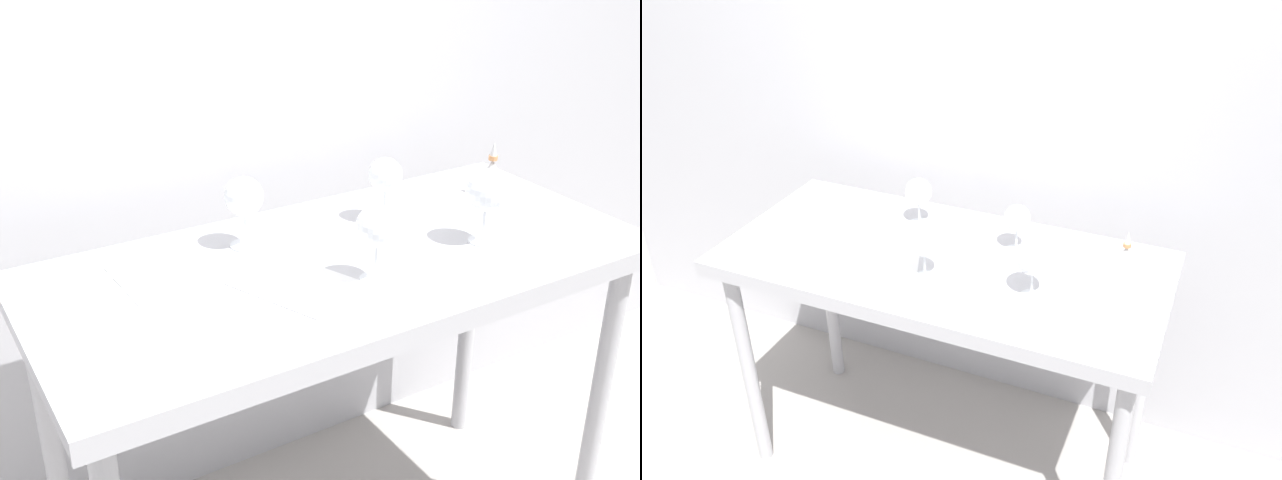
{
  "view_description": "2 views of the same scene",
  "coord_description": "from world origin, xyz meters",
  "views": [
    {
      "loc": [
        -0.87,
        -1.35,
        1.69
      ],
      "look_at": [
        -0.04,
        0.03,
        0.94
      ],
      "focal_mm": 44.7,
      "sensor_mm": 36.0,
      "label": 1
    },
    {
      "loc": [
        0.75,
        -1.63,
        2.01
      ],
      "look_at": [
        0.07,
        -0.01,
        0.98
      ],
      "focal_mm": 37.74,
      "sensor_mm": 36.0,
      "label": 2
    }
  ],
  "objects": [
    {
      "name": "wine_glass_far_left",
      "position": [
        -0.16,
        0.16,
        1.02
      ],
      "size": [
        0.09,
        0.09,
        0.17
      ],
      "color": "white",
      "rests_on": "steel_counter"
    },
    {
      "name": "back_wall",
      "position": [
        0.0,
        0.49,
        1.3
      ],
      "size": [
        3.8,
        0.04,
        2.6
      ],
      "primitive_type": "cube",
      "color": "#B3B3B8",
      "rests_on": "ground_plane"
    },
    {
      "name": "tasting_sheet_lower",
      "position": [
        -0.16,
        -0.06,
        0.9
      ],
      "size": [
        0.27,
        0.32,
        0.0
      ],
      "primitive_type": "cube",
      "rotation": [
        0.0,
        0.0,
        0.38
      ],
      "color": "white",
      "rests_on": "steel_counter"
    },
    {
      "name": "decanter_funnel",
      "position": [
        0.54,
        0.11,
        0.95
      ],
      "size": [
        0.12,
        0.12,
        0.15
      ],
      "color": "#B9B9B9",
      "rests_on": "steel_counter"
    },
    {
      "name": "wine_glass_near_right",
      "position": [
        0.32,
        -0.1,
        1.03
      ],
      "size": [
        0.1,
        0.1,
        0.18
      ],
      "color": "white",
      "rests_on": "steel_counter"
    },
    {
      "name": "tasting_sheet_upper",
      "position": [
        -0.39,
        0.14,
        0.9
      ],
      "size": [
        0.17,
        0.25,
        0.0
      ],
      "primitive_type": "cube",
      "rotation": [
        0.0,
        0.0,
        0.05
      ],
      "color": "white",
      "rests_on": "steel_counter"
    },
    {
      "name": "wine_glass_near_center",
      "position": [
        0.0,
        -0.13,
        1.02
      ],
      "size": [
        0.09,
        0.09,
        0.17
      ],
      "color": "white",
      "rests_on": "steel_counter"
    },
    {
      "name": "wine_glass_far_right",
      "position": [
        0.2,
        0.12,
        1.01
      ],
      "size": [
        0.08,
        0.08,
        0.16
      ],
      "color": "white",
      "rests_on": "steel_counter"
    },
    {
      "name": "steel_counter",
      "position": [
        0.0,
        -0.01,
        0.79
      ],
      "size": [
        1.4,
        0.65,
        0.9
      ],
      "color": "#B0B0B5",
      "rests_on": "ground_plane"
    }
  ]
}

